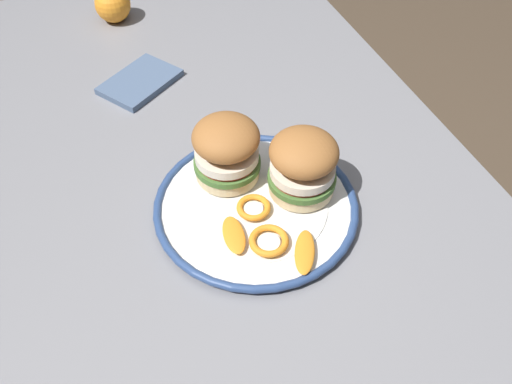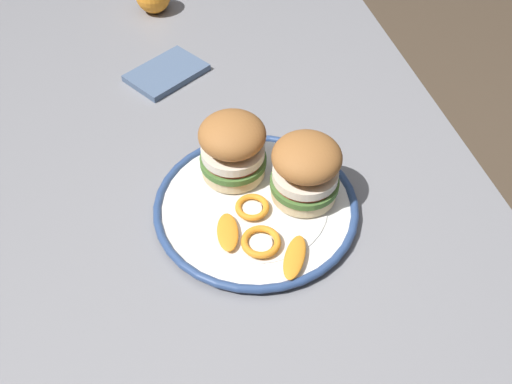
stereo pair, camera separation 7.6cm
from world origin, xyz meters
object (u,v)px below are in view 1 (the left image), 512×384
dining_table (221,245)px  dinner_plate (256,206)px  sandwich_half_left (226,149)px  sandwich_half_right (303,164)px  whole_orange (113,4)px

dining_table → dinner_plate: size_ratio=5.00×
sandwich_half_left → sandwich_half_right: (-0.07, -0.09, 0.00)m
sandwich_half_right → whole_orange: size_ratio=1.91×
dinner_plate → sandwich_half_right: sandwich_half_right is taller
dinner_plate → whole_orange: whole_orange is taller
dining_table → whole_orange: bearing=3.1°
sandwich_half_left → whole_orange: sandwich_half_left is taller
dining_table → sandwich_half_left: bearing=-33.9°
whole_orange → sandwich_half_right: bearing=-165.4°
dining_table → dinner_plate: bearing=-112.5°
dining_table → sandwich_half_left: size_ratio=10.87×
dining_table → dinner_plate: dinner_plate is taller
dining_table → dinner_plate: 0.11m
dining_table → sandwich_half_right: size_ratio=10.77×
dinner_plate → whole_orange: (0.59, 0.08, 0.03)m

